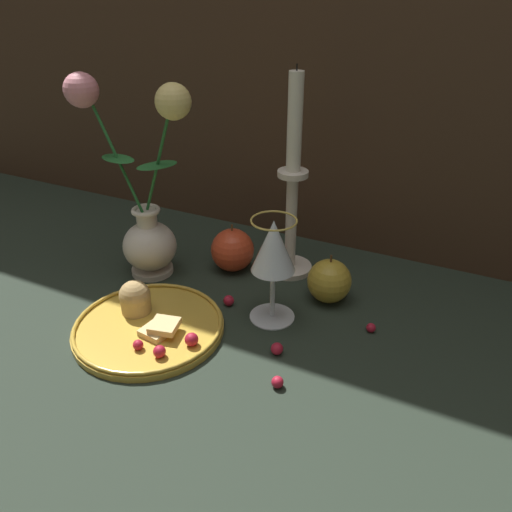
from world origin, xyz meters
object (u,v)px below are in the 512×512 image
(candlestick, at_px, (292,196))
(apple_beside_vase, at_px, (232,250))
(vase, at_px, (144,208))
(plate_with_pastries, at_px, (147,322))
(apple_near_glass, at_px, (329,281))
(wine_glass, at_px, (273,251))

(candlestick, bearing_deg, apple_beside_vase, -155.87)
(vase, height_order, plate_with_pastries, vase)
(vase, distance_m, apple_near_glass, 0.34)
(vase, xyz_separation_m, candlestick, (0.23, 0.12, 0.02))
(vase, distance_m, apple_beside_vase, 0.17)
(wine_glass, bearing_deg, apple_near_glass, 53.64)
(candlestick, xyz_separation_m, apple_beside_vase, (-0.10, -0.04, -0.11))
(candlestick, bearing_deg, plate_with_pastries, -115.84)
(vase, bearing_deg, wine_glass, -6.60)
(plate_with_pastries, bearing_deg, vase, 124.98)
(candlestick, bearing_deg, apple_near_glass, -32.93)
(plate_with_pastries, bearing_deg, apple_near_glass, 41.78)
(plate_with_pastries, bearing_deg, wine_glass, 35.29)
(vase, distance_m, wine_glass, 0.26)
(candlestick, xyz_separation_m, apple_near_glass, (0.10, -0.06, -0.11))
(apple_beside_vase, relative_size, apple_near_glass, 1.07)
(plate_with_pastries, relative_size, apple_beside_vase, 2.52)
(wine_glass, bearing_deg, plate_with_pastries, -144.71)
(plate_with_pastries, distance_m, wine_glass, 0.22)
(apple_beside_vase, bearing_deg, vase, -149.87)
(plate_with_pastries, relative_size, apple_near_glass, 2.69)
(wine_glass, distance_m, candlestick, 0.15)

